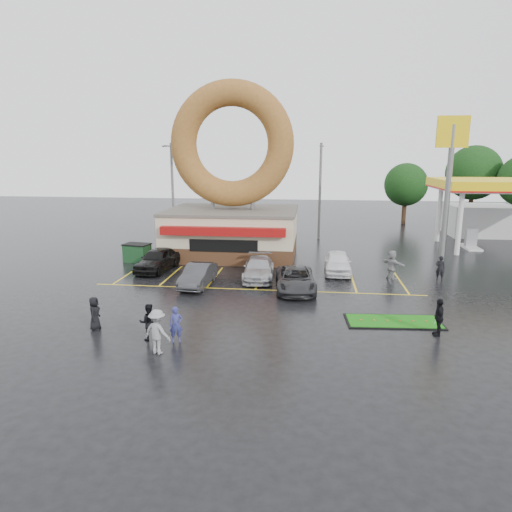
# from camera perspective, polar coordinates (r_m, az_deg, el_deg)

# --- Properties ---
(ground) EXTENTS (120.00, 120.00, 0.00)m
(ground) POSITION_cam_1_polar(r_m,az_deg,el_deg) (24.24, -1.07, -6.53)
(ground) COLOR black
(ground) RESTS_ON ground
(donut_shop) EXTENTS (10.20, 8.70, 13.50)m
(donut_shop) POSITION_cam_1_polar(r_m,az_deg,el_deg) (36.35, -2.98, 7.08)
(donut_shop) COLOR #472B19
(donut_shop) RESTS_ON ground
(gas_station) EXTENTS (12.30, 13.65, 5.90)m
(gas_station) POSITION_cam_1_polar(r_m,az_deg,el_deg) (46.94, 27.99, 5.94)
(gas_station) COLOR silver
(gas_station) RESTS_ON ground
(shell_sign) EXTENTS (2.20, 0.36, 10.60)m
(shell_sign) POSITION_cam_1_polar(r_m,az_deg,el_deg) (36.05, 23.09, 10.71)
(shell_sign) COLOR slate
(shell_sign) RESTS_ON ground
(streetlight_left) EXTENTS (0.40, 2.21, 9.00)m
(streetlight_left) POSITION_cam_1_polar(r_m,az_deg,el_deg) (44.70, -10.42, 8.33)
(streetlight_left) COLOR slate
(streetlight_left) RESTS_ON ground
(streetlight_mid) EXTENTS (0.40, 2.21, 9.00)m
(streetlight_mid) POSITION_cam_1_polar(r_m,az_deg,el_deg) (43.72, 8.00, 8.32)
(streetlight_mid) COLOR slate
(streetlight_mid) RESTS_ON ground
(streetlight_right) EXTENTS (0.40, 2.21, 9.00)m
(streetlight_right) POSITION_cam_1_polar(r_m,az_deg,el_deg) (46.51, 23.06, 7.70)
(streetlight_right) COLOR slate
(streetlight_right) RESTS_ON ground
(tree_far_c) EXTENTS (6.30, 6.30, 9.00)m
(tree_far_c) POSITION_cam_1_polar(r_m,az_deg,el_deg) (59.76, 25.58, 9.36)
(tree_far_c) COLOR #332114
(tree_far_c) RESTS_ON ground
(tree_far_d) EXTENTS (4.90, 4.90, 7.00)m
(tree_far_d) POSITION_cam_1_polar(r_m,az_deg,el_deg) (55.84, 18.23, 8.47)
(tree_far_d) COLOR #332114
(tree_far_d) RESTS_ON ground
(car_black) EXTENTS (2.42, 4.84, 1.58)m
(car_black) POSITION_cam_1_polar(r_m,az_deg,el_deg) (32.44, -12.19, -0.43)
(car_black) COLOR black
(car_black) RESTS_ON ground
(car_dgrey) EXTENTS (1.66, 4.20, 1.36)m
(car_dgrey) POSITION_cam_1_polar(r_m,az_deg,el_deg) (28.28, -7.27, -2.39)
(car_dgrey) COLOR #333335
(car_dgrey) RESTS_ON ground
(car_silver) EXTENTS (2.18, 4.81, 1.37)m
(car_silver) POSITION_cam_1_polar(r_m,az_deg,el_deg) (29.69, 0.34, -1.56)
(car_silver) COLOR #A4A4A9
(car_silver) RESTS_ON ground
(car_grey) EXTENTS (2.69, 5.07, 1.36)m
(car_grey) POSITION_cam_1_polar(r_m,az_deg,el_deg) (27.23, 4.95, -2.92)
(car_grey) COLOR #2D2D30
(car_grey) RESTS_ON ground
(car_white) EXTENTS (1.82, 4.39, 1.48)m
(car_white) POSITION_cam_1_polar(r_m,az_deg,el_deg) (31.57, 10.17, -0.79)
(car_white) COLOR white
(car_white) RESTS_ON ground
(person_blue) EXTENTS (0.66, 0.54, 1.57)m
(person_blue) POSITION_cam_1_polar(r_m,az_deg,el_deg) (20.12, -9.96, -8.44)
(person_blue) COLOR navy
(person_blue) RESTS_ON ground
(person_blackjkt) EXTENTS (0.97, 0.87, 1.65)m
(person_blackjkt) POSITION_cam_1_polar(r_m,az_deg,el_deg) (20.53, -13.28, -8.04)
(person_blackjkt) COLOR black
(person_blackjkt) RESTS_ON ground
(person_hoodie) EXTENTS (1.36, 1.05, 1.86)m
(person_hoodie) POSITION_cam_1_polar(r_m,az_deg,el_deg) (19.10, -12.23, -9.23)
(person_hoodie) COLOR gray
(person_hoodie) RESTS_ON ground
(person_bystander) EXTENTS (0.60, 0.83, 1.57)m
(person_bystander) POSITION_cam_1_polar(r_m,az_deg,el_deg) (22.41, -19.53, -6.77)
(person_bystander) COLOR black
(person_bystander) RESTS_ON ground
(person_cameraman) EXTENTS (0.47, 1.02, 1.71)m
(person_cameraman) POSITION_cam_1_polar(r_m,az_deg,el_deg) (22.04, 21.88, -7.10)
(person_cameraman) COLOR black
(person_cameraman) RESTS_ON ground
(person_walker_near) EXTENTS (1.55, 1.69, 1.89)m
(person_walker_near) POSITION_cam_1_polar(r_m,az_deg,el_deg) (30.89, 16.63, -1.04)
(person_walker_near) COLOR gray
(person_walker_near) RESTS_ON ground
(person_walker_far) EXTENTS (0.65, 0.50, 1.60)m
(person_walker_far) POSITION_cam_1_polar(r_m,az_deg,el_deg) (31.62, 22.03, -1.40)
(person_walker_far) COLOR black
(person_walker_far) RESTS_ON ground
(dumpster) EXTENTS (2.00, 1.52, 1.30)m
(dumpster) POSITION_cam_1_polar(r_m,az_deg,el_deg) (35.53, -14.63, 0.34)
(dumpster) COLOR #1A4522
(dumpster) RESTS_ON ground
(putting_green) EXTENTS (4.67, 2.25, 0.57)m
(putting_green) POSITION_cam_1_polar(r_m,az_deg,el_deg) (23.26, 16.81, -7.83)
(putting_green) COLOR black
(putting_green) RESTS_ON ground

